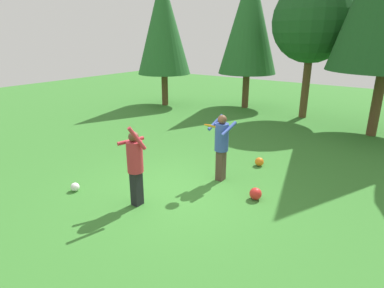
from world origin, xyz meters
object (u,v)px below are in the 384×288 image
object	(u,v)px
person_thrower	(135,162)
tree_center	(313,22)
ball_orange	(259,162)
tree_far_left	(163,25)
ball_white	(75,187)
tree_left	(249,20)
frisbee	(210,126)
person_catcher	(222,142)
ball_red	(256,194)

from	to	relation	value
person_thrower	tree_center	world-z (taller)	tree_center
ball_orange	tree_far_left	bearing A→B (deg)	147.10
ball_white	tree_far_left	xyz separation A→B (m)	(-4.71, 8.93, 3.88)
tree_left	ball_white	bearing A→B (deg)	-84.75
frisbee	tree_center	size ratio (longest dim) A/B	0.05
person_catcher	ball_white	world-z (taller)	person_catcher
frisbee	ball_orange	size ratio (longest dim) A/B	1.16
person_thrower	person_catcher	xyz separation A→B (m)	(0.83, 2.16, 0.02)
tree_center	tree_left	size ratio (longest dim) A/B	0.85
person_thrower	frisbee	world-z (taller)	person_thrower
ball_white	tree_far_left	distance (m)	10.82
frisbee	ball_white	distance (m)	3.51
person_catcher	tree_left	size ratio (longest dim) A/B	0.25
person_thrower	frisbee	size ratio (longest dim) A/B	6.40
ball_orange	ball_red	bearing A→B (deg)	-68.04
tree_left	ball_orange	bearing A→B (deg)	-60.31
person_thrower	tree_left	world-z (taller)	tree_left
frisbee	tree_left	size ratio (longest dim) A/B	0.04
person_thrower	ball_white	size ratio (longest dim) A/B	8.82
tree_center	tree_far_left	distance (m)	6.96
ball_white	tree_center	size ratio (longest dim) A/B	0.04
tree_far_left	tree_left	bearing A→B (deg)	27.29
ball_red	tree_center	world-z (taller)	tree_center
ball_red	tree_left	size ratio (longest dim) A/B	0.04
ball_red	tree_left	xyz separation A→B (m)	(-4.66, 8.73, 4.06)
person_catcher	tree_center	world-z (taller)	tree_center
frisbee	ball_orange	bearing A→B (deg)	76.26
ball_orange	person_thrower	bearing A→B (deg)	-109.17
ball_white	tree_center	distance (m)	11.38
ball_orange	tree_center	distance (m)	7.60
ball_red	ball_orange	size ratio (longest dim) A/B	1.11
person_catcher	tree_left	bearing A→B (deg)	-151.77
frisbee	tree_center	world-z (taller)	tree_center
ball_white	tree_left	size ratio (longest dim) A/B	0.03
ball_orange	tree_left	size ratio (longest dim) A/B	0.04
frisbee	tree_left	distance (m)	9.79
tree_far_left	tree_center	bearing A→B (deg)	12.79
person_catcher	tree_center	xyz separation A→B (m)	(-0.41, 7.91, 3.01)
ball_red	tree_center	distance (m)	9.35
person_thrower	person_catcher	bearing A→B (deg)	4.02
tree_far_left	tree_left	world-z (taller)	tree_left
person_catcher	ball_red	bearing A→B (deg)	74.71
person_thrower	ball_red	xyz separation A→B (m)	(2.01, 1.71, -0.85)
person_catcher	tree_left	world-z (taller)	tree_left
ball_white	tree_left	world-z (taller)	tree_left
frisbee	ball_red	size ratio (longest dim) A/B	1.04
ball_orange	tree_left	world-z (taller)	tree_left
ball_white	tree_left	xyz separation A→B (m)	(-1.00, 10.85, 4.09)
frisbee	person_catcher	bearing A→B (deg)	84.58
tree_left	ball_red	bearing A→B (deg)	-61.89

